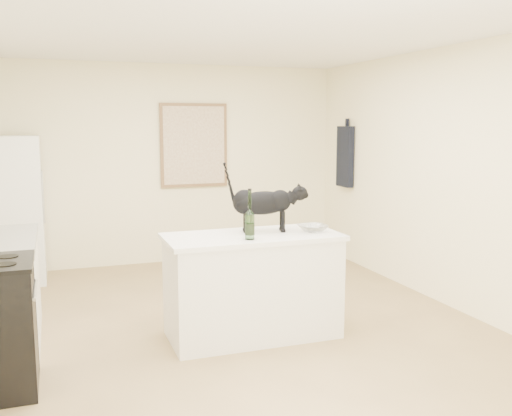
# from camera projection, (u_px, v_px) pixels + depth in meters

# --- Properties ---
(floor) EXTENTS (5.50, 5.50, 0.00)m
(floor) POSITION_uv_depth(u_px,v_px,m) (235.00, 329.00, 5.19)
(floor) COLOR #A28556
(floor) RESTS_ON ground
(ceiling) EXTENTS (5.50, 5.50, 0.00)m
(ceiling) POSITION_uv_depth(u_px,v_px,m) (233.00, 32.00, 4.81)
(ceiling) COLOR white
(ceiling) RESTS_ON ground
(wall_back) EXTENTS (4.50, 0.00, 4.50)m
(wall_back) POSITION_uv_depth(u_px,v_px,m) (172.00, 165.00, 7.56)
(wall_back) COLOR #FFF0C5
(wall_back) RESTS_ON ground
(wall_front) EXTENTS (4.50, 0.00, 4.50)m
(wall_front) POSITION_uv_depth(u_px,v_px,m) (428.00, 253.00, 2.44)
(wall_front) COLOR #FFF0C5
(wall_front) RESTS_ON ground
(wall_right) EXTENTS (0.00, 5.50, 5.50)m
(wall_right) POSITION_uv_depth(u_px,v_px,m) (448.00, 178.00, 5.75)
(wall_right) COLOR #FFF0C5
(wall_right) RESTS_ON ground
(island_base) EXTENTS (1.44, 0.67, 0.86)m
(island_base) POSITION_uv_depth(u_px,v_px,m) (253.00, 288.00, 4.97)
(island_base) COLOR white
(island_base) RESTS_ON floor
(island_top) EXTENTS (1.50, 0.70, 0.04)m
(island_top) POSITION_uv_depth(u_px,v_px,m) (252.00, 237.00, 4.91)
(island_top) COLOR white
(island_top) RESTS_ON island_base
(left_cabinets) EXTENTS (0.60, 1.40, 0.86)m
(left_cabinets) POSITION_uv_depth(u_px,v_px,m) (0.00, 295.00, 4.76)
(left_cabinets) COLOR white
(left_cabinets) RESTS_ON floor
(fridge) EXTENTS (0.68, 0.68, 1.70)m
(fridge) POSITION_uv_depth(u_px,v_px,m) (12.00, 210.00, 6.61)
(fridge) COLOR white
(fridge) RESTS_ON floor
(artwork_frame) EXTENTS (0.90, 0.03, 1.10)m
(artwork_frame) POSITION_uv_depth(u_px,v_px,m) (194.00, 145.00, 7.60)
(artwork_frame) COLOR brown
(artwork_frame) RESTS_ON wall_back
(artwork_canvas) EXTENTS (0.82, 0.00, 1.02)m
(artwork_canvas) POSITION_uv_depth(u_px,v_px,m) (194.00, 145.00, 7.58)
(artwork_canvas) COLOR beige
(artwork_canvas) RESTS_ON wall_back
(hanging_garment) EXTENTS (0.08, 0.34, 0.80)m
(hanging_garment) POSITION_uv_depth(u_px,v_px,m) (345.00, 157.00, 7.62)
(hanging_garment) COLOR black
(hanging_garment) RESTS_ON wall_right
(black_cat) EXTENTS (0.68, 0.35, 0.45)m
(black_cat) POSITION_uv_depth(u_px,v_px,m) (263.00, 206.00, 5.01)
(black_cat) COLOR black
(black_cat) RESTS_ON island_top
(wine_bottle) EXTENTS (0.08, 0.08, 0.37)m
(wine_bottle) POSITION_uv_depth(u_px,v_px,m) (250.00, 217.00, 4.68)
(wine_bottle) COLOR #235120
(wine_bottle) RESTS_ON island_top
(glass_bowl) EXTENTS (0.26, 0.26, 0.06)m
(glass_bowl) POSITION_uv_depth(u_px,v_px,m) (313.00, 228.00, 5.03)
(glass_bowl) COLOR silver
(glass_bowl) RESTS_ON island_top
(fridge_paper) EXTENTS (0.02, 0.13, 0.17)m
(fridge_paper) POSITION_uv_depth(u_px,v_px,m) (42.00, 177.00, 6.70)
(fridge_paper) COLOR beige
(fridge_paper) RESTS_ON fridge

